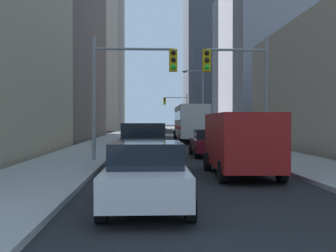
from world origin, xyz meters
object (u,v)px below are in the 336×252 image
at_px(pickup_truck_grey, 143,147).
at_px(sedan_maroon, 209,143).
at_px(traffic_signal_near_right, 239,79).
at_px(cargo_van_red, 241,140).
at_px(sedan_silver, 146,137).
at_px(city_bus, 190,121).
at_px(traffic_signal_far_right, 177,107).
at_px(sedan_white, 146,175).
at_px(traffic_signal_near_left, 130,77).

height_order(pickup_truck_grey, sedan_maroon, pickup_truck_grey).
bearing_deg(pickup_truck_grey, traffic_signal_near_right, 32.37).
bearing_deg(cargo_van_red, sedan_silver, 102.08).
bearing_deg(traffic_signal_near_right, sedan_silver, 111.60).
relative_size(city_bus, traffic_signal_far_right, 1.92).
relative_size(traffic_signal_near_right, traffic_signal_far_right, 1.00).
xyz_separation_m(pickup_truck_grey, sedan_silver, (0.07, 14.36, -0.16)).
bearing_deg(city_bus, cargo_van_red, -91.74).
relative_size(sedan_maroon, sedan_silver, 1.00).
height_order(pickup_truck_grey, sedan_white, pickup_truck_grey).
bearing_deg(sedan_maroon, cargo_van_red, -90.54).
relative_size(pickup_truck_grey, sedan_maroon, 1.28).
relative_size(pickup_truck_grey, traffic_signal_far_right, 0.90).
xyz_separation_m(city_bus, pickup_truck_grey, (-4.30, -22.65, -1.00)).
bearing_deg(pickup_truck_grey, cargo_van_red, -28.50).
bearing_deg(pickup_truck_grey, sedan_maroon, 59.40).
bearing_deg(sedan_maroon, pickup_truck_grey, -120.60).
bearing_deg(traffic_signal_near_left, traffic_signal_far_right, 82.83).
distance_m(sedan_white, traffic_signal_near_left, 10.70).
bearing_deg(traffic_signal_near_left, sedan_white, -85.60).
bearing_deg(city_bus, traffic_signal_near_left, -103.99).
relative_size(sedan_silver, traffic_signal_near_left, 0.71).
distance_m(cargo_van_red, traffic_signal_near_left, 6.96).
relative_size(cargo_van_red, traffic_signal_near_right, 0.88).
relative_size(cargo_van_red, traffic_signal_far_right, 0.88).
height_order(city_bus, traffic_signal_far_right, traffic_signal_far_right).
relative_size(pickup_truck_grey, sedan_silver, 1.28).
distance_m(city_bus, sedan_maroon, 16.56).
distance_m(city_bus, sedan_silver, 9.38).
relative_size(city_bus, traffic_signal_near_left, 1.92).
distance_m(sedan_white, sedan_maroon, 13.82).
bearing_deg(sedan_white, sedan_maroon, 75.49).
bearing_deg(pickup_truck_grey, traffic_signal_near_left, 101.93).
distance_m(sedan_silver, traffic_signal_far_right, 29.22).
distance_m(sedan_maroon, traffic_signal_far_right, 37.08).
distance_m(sedan_silver, traffic_signal_near_left, 11.92).
xyz_separation_m(cargo_van_red, traffic_signal_near_right, (1.04, 4.84, 2.73)).
bearing_deg(traffic_signal_near_right, city_bus, 90.86).
xyz_separation_m(traffic_signal_near_left, traffic_signal_far_right, (5.05, 40.15, -0.02)).
xyz_separation_m(city_bus, traffic_signal_near_right, (0.30, -19.73, 2.08)).
xyz_separation_m(cargo_van_red, traffic_signal_near_left, (-4.17, 4.84, 2.77)).
distance_m(pickup_truck_grey, traffic_signal_near_right, 6.25).
height_order(sedan_white, sedan_silver, same).
xyz_separation_m(pickup_truck_grey, cargo_van_red, (3.55, -1.93, 0.35)).
bearing_deg(cargo_van_red, pickup_truck_grey, 151.50).
xyz_separation_m(sedan_white, traffic_signal_far_right, (4.27, 50.31, 3.26)).
bearing_deg(traffic_signal_near_right, sedan_maroon, 106.73).
bearing_deg(city_bus, sedan_white, -97.88).
distance_m(city_bus, traffic_signal_far_right, 20.52).
xyz_separation_m(sedan_white, sedan_maroon, (3.46, 13.38, 0.00)).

